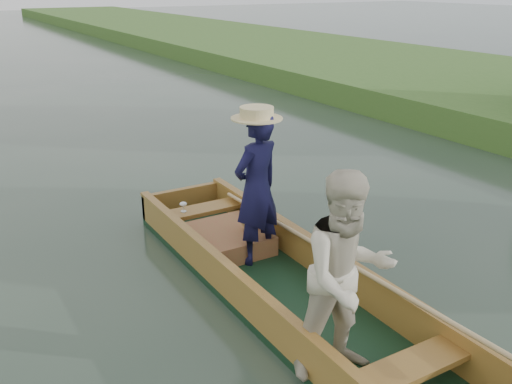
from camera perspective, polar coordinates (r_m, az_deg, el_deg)
ground at (r=5.65m, az=3.16°, el=-10.93°), size 120.00×120.00×0.00m
trees_far at (r=8.00m, az=-13.07°, el=16.76°), size 21.53×8.17×4.62m
punt at (r=5.21m, az=3.64°, el=-6.55°), size 1.26×5.00×1.74m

